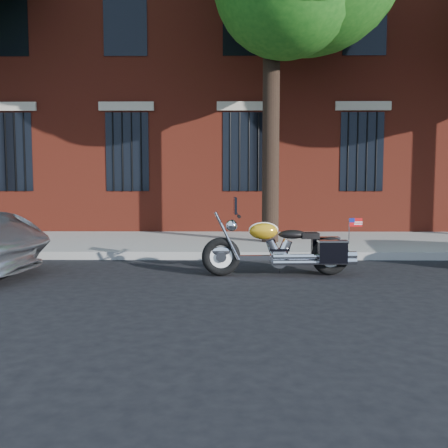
{
  "coord_description": "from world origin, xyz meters",
  "views": [
    {
      "loc": [
        -0.38,
        -7.8,
        1.45
      ],
      "look_at": [
        -0.47,
        0.8,
        0.71
      ],
      "focal_mm": 40.0,
      "sensor_mm": 36.0,
      "label": 1
    }
  ],
  "objects": [
    {
      "name": "ground",
      "position": [
        0.0,
        0.0,
        0.0
      ],
      "size": [
        120.0,
        120.0,
        0.0
      ],
      "primitive_type": "plane",
      "color": "black",
      "rests_on": "ground"
    },
    {
      "name": "curb",
      "position": [
        0.0,
        1.38,
        0.07
      ],
      "size": [
        40.0,
        0.16,
        0.15
      ],
      "primitive_type": "cube",
      "color": "gray",
      "rests_on": "ground"
    },
    {
      "name": "sidewalk",
      "position": [
        0.0,
        3.26,
        0.07
      ],
      "size": [
        40.0,
        3.6,
        0.15
      ],
      "primitive_type": "cube",
      "color": "gray",
      "rests_on": "ground"
    },
    {
      "name": "motorcycle",
      "position": [
        0.46,
        -0.22,
        0.41
      ],
      "size": [
        2.4,
        0.73,
        1.2
      ],
      "rotation": [
        0.0,
        0.0,
        0.05
      ],
      "color": "black",
      "rests_on": "ground"
    },
    {
      "name": "building",
      "position": [
        0.0,
        10.06,
        6.0
      ],
      "size": [
        26.0,
        10.08,
        12.0
      ],
      "color": "maroon",
      "rests_on": "ground"
    }
  ]
}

